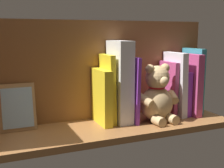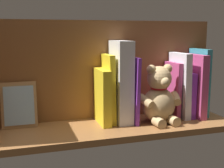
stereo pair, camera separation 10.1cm
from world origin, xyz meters
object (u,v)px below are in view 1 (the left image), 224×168
object	(u,v)px
book_0	(192,81)
teddy_bear	(157,96)
dictionary_thick_white	(120,82)
picture_frame_leaning	(17,107)

from	to	relation	value
book_0	teddy_bear	distance (cm)	20.53
dictionary_thick_white	picture_frame_leaning	size ratio (longest dim) A/B	1.87
dictionary_thick_white	book_0	bearing A→B (deg)	-179.40
teddy_bear	picture_frame_leaning	distance (cm)	48.56
book_0	picture_frame_leaning	world-z (taller)	book_0
book_0	picture_frame_leaning	xyz separation A→B (cm)	(67.17, -3.73, -5.21)
book_0	teddy_bear	xyz separation A→B (cm)	(19.48, 5.35, -3.66)
book_0	teddy_bear	world-z (taller)	book_0
dictionary_thick_white	picture_frame_leaning	xyz separation A→B (cm)	(35.02, -4.07, -6.89)
teddy_bear	dictionary_thick_white	distance (cm)	14.62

